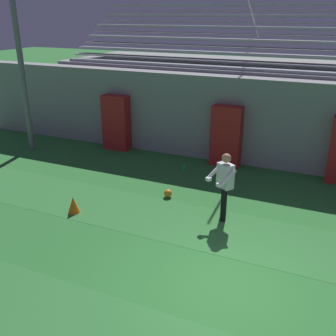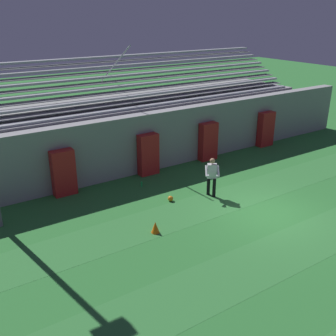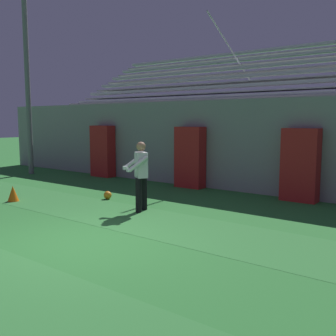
{
  "view_description": "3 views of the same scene",
  "coord_description": "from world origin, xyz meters",
  "px_view_note": "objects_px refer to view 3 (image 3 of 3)",
  "views": [
    {
      "loc": [
        1.4,
        -5.83,
        4.7
      ],
      "look_at": [
        -2.47,
        2.9,
        0.89
      ],
      "focal_mm": 42.0,
      "sensor_mm": 36.0,
      "label": 1
    },
    {
      "loc": [
        -10.49,
        -8.98,
        7.21
      ],
      "look_at": [
        -2.71,
        2.86,
        1.54
      ],
      "focal_mm": 42.0,
      "sensor_mm": 36.0,
      "label": 2
    },
    {
      "loc": [
        5.34,
        -4.47,
        2.18
      ],
      "look_at": [
        -1.26,
        4.11,
        0.85
      ],
      "focal_mm": 42.0,
      "sensor_mm": 36.0,
      "label": 3
    }
  ],
  "objects_px": {
    "traffic_cone": "(13,194)",
    "water_bottle": "(144,185)",
    "soccer_ball": "(108,195)",
    "floodlight_pole": "(26,46)",
    "padding_pillar_gate_left": "(190,157)",
    "goalkeeper": "(140,172)",
    "padding_pillar_gate_right": "(300,165)",
    "padding_pillar_far_left": "(103,151)"
  },
  "relations": [
    {
      "from": "water_bottle",
      "to": "goalkeeper",
      "type": "bearing_deg",
      "value": -50.6
    },
    {
      "from": "soccer_ball",
      "to": "traffic_cone",
      "type": "bearing_deg",
      "value": -135.72
    },
    {
      "from": "padding_pillar_gate_right",
      "to": "padding_pillar_far_left",
      "type": "distance_m",
      "value": 7.65
    },
    {
      "from": "padding_pillar_gate_left",
      "to": "traffic_cone",
      "type": "distance_m",
      "value": 5.42
    },
    {
      "from": "padding_pillar_gate_right",
      "to": "padding_pillar_far_left",
      "type": "xyz_separation_m",
      "value": [
        -7.65,
        0.0,
        0.0
      ]
    },
    {
      "from": "padding_pillar_gate_left",
      "to": "goalkeeper",
      "type": "xyz_separation_m",
      "value": [
        0.97,
        -3.49,
        -0.03
      ]
    },
    {
      "from": "padding_pillar_gate_left",
      "to": "water_bottle",
      "type": "relative_size",
      "value": 8.17
    },
    {
      "from": "soccer_ball",
      "to": "water_bottle",
      "type": "distance_m",
      "value": 1.9
    },
    {
      "from": "padding_pillar_gate_right",
      "to": "floodlight_pole",
      "type": "height_order",
      "value": "floodlight_pole"
    },
    {
      "from": "soccer_ball",
      "to": "water_bottle",
      "type": "height_order",
      "value": "water_bottle"
    },
    {
      "from": "water_bottle",
      "to": "traffic_cone",
      "type": "bearing_deg",
      "value": -112.73
    },
    {
      "from": "water_bottle",
      "to": "soccer_ball",
      "type": "bearing_deg",
      "value": -81.46
    },
    {
      "from": "padding_pillar_gate_right",
      "to": "padding_pillar_far_left",
      "type": "bearing_deg",
      "value": 180.0
    },
    {
      "from": "floodlight_pole",
      "to": "water_bottle",
      "type": "bearing_deg",
      "value": 1.56
    },
    {
      "from": "floodlight_pole",
      "to": "padding_pillar_gate_left",
      "type": "bearing_deg",
      "value": 10.2
    },
    {
      "from": "padding_pillar_far_left",
      "to": "water_bottle",
      "type": "distance_m",
      "value": 3.37
    },
    {
      "from": "padding_pillar_gate_left",
      "to": "goalkeeper",
      "type": "relative_size",
      "value": 1.17
    },
    {
      "from": "padding_pillar_gate_left",
      "to": "traffic_cone",
      "type": "bearing_deg",
      "value": -118.13
    },
    {
      "from": "padding_pillar_gate_right",
      "to": "padding_pillar_gate_left",
      "type": "bearing_deg",
      "value": 180.0
    },
    {
      "from": "traffic_cone",
      "to": "goalkeeper",
      "type": "bearing_deg",
      "value": 19.42
    },
    {
      "from": "padding_pillar_gate_right",
      "to": "padding_pillar_far_left",
      "type": "relative_size",
      "value": 1.0
    },
    {
      "from": "floodlight_pole",
      "to": "water_bottle",
      "type": "distance_m",
      "value": 7.76
    },
    {
      "from": "padding_pillar_far_left",
      "to": "soccer_ball",
      "type": "bearing_deg",
      "value": -41.5
    },
    {
      "from": "goalkeeper",
      "to": "water_bottle",
      "type": "distance_m",
      "value": 3.22
    },
    {
      "from": "padding_pillar_gate_left",
      "to": "padding_pillar_far_left",
      "type": "xyz_separation_m",
      "value": [
        -4.08,
        0.0,
        0.0
      ]
    },
    {
      "from": "traffic_cone",
      "to": "water_bottle",
      "type": "height_order",
      "value": "traffic_cone"
    },
    {
      "from": "padding_pillar_gate_left",
      "to": "padding_pillar_far_left",
      "type": "height_order",
      "value": "same"
    },
    {
      "from": "soccer_ball",
      "to": "goalkeeper",
      "type": "bearing_deg",
      "value": -17.3
    },
    {
      "from": "padding_pillar_far_left",
      "to": "floodlight_pole",
      "type": "distance_m",
      "value": 5.17
    },
    {
      "from": "padding_pillar_gate_right",
      "to": "soccer_ball",
      "type": "height_order",
      "value": "padding_pillar_gate_right"
    },
    {
      "from": "padding_pillar_gate_left",
      "to": "water_bottle",
      "type": "xyz_separation_m",
      "value": [
        -1.0,
        -1.09,
        -0.86
      ]
    },
    {
      "from": "traffic_cone",
      "to": "floodlight_pole",
      "type": "bearing_deg",
      "value": 141.98
    },
    {
      "from": "padding_pillar_gate_right",
      "to": "soccer_ball",
      "type": "xyz_separation_m",
      "value": [
        -4.3,
        -2.97,
        -0.87
      ]
    },
    {
      "from": "padding_pillar_gate_right",
      "to": "goalkeeper",
      "type": "height_order",
      "value": "padding_pillar_gate_right"
    },
    {
      "from": "padding_pillar_gate_left",
      "to": "padding_pillar_gate_right",
      "type": "height_order",
      "value": "same"
    },
    {
      "from": "padding_pillar_gate_left",
      "to": "soccer_ball",
      "type": "xyz_separation_m",
      "value": [
        -0.72,
        -2.97,
        -0.87
      ]
    },
    {
      "from": "padding_pillar_far_left",
      "to": "traffic_cone",
      "type": "distance_m",
      "value": 5.03
    },
    {
      "from": "goalkeeper",
      "to": "floodlight_pole",
      "type": "bearing_deg",
      "value": 164.24
    },
    {
      "from": "floodlight_pole",
      "to": "goalkeeper",
      "type": "relative_size",
      "value": 4.8
    },
    {
      "from": "padding_pillar_gate_right",
      "to": "floodlight_pole",
      "type": "xyz_separation_m",
      "value": [
        -10.54,
        -1.25,
        4.09
      ]
    },
    {
      "from": "goalkeeper",
      "to": "water_bottle",
      "type": "bearing_deg",
      "value": 129.4
    },
    {
      "from": "padding_pillar_far_left",
      "to": "goalkeeper",
      "type": "distance_m",
      "value": 6.14
    }
  ]
}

